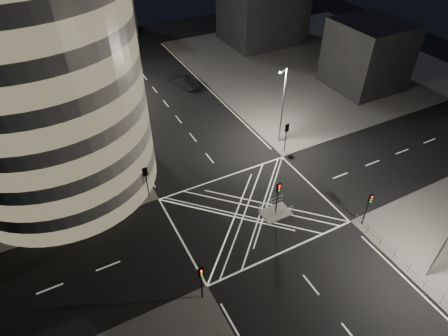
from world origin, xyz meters
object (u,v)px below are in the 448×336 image
street_lamp_right_far (282,104)px  sedan (184,82)px  traffic_signal_nl (201,277)px  street_lamp_left_far (86,69)px  central_island (275,213)px  traffic_signal_island (278,193)px  traffic_signal_fr (286,133)px  traffic_signal_nr (368,204)px  street_lamp_left_near (122,132)px  traffic_signal_fl (146,177)px

street_lamp_right_far → sedan: 20.92m
traffic_signal_nl → street_lamp_left_far: 36.90m
central_island → traffic_signal_island: bearing=0.0°
traffic_signal_nl → traffic_signal_fr: size_ratio=1.00×
traffic_signal_island → central_island: bearing=0.0°
traffic_signal_fr → traffic_signal_nl: bearing=-142.3°
street_lamp_right_far → sedan: bearing=103.8°
traffic_signal_nl → traffic_signal_island: (10.80, 5.30, 0.00)m
street_lamp_right_far → traffic_signal_nr: bearing=-92.3°
traffic_signal_nl → street_lamp_left_near: 18.99m
street_lamp_left_far → traffic_signal_nr: bearing=-63.6°
central_island → street_lamp_left_far: 33.95m
traffic_signal_nl → sedan: size_ratio=0.79×
traffic_signal_fr → street_lamp_left_far: size_ratio=0.40×
central_island → traffic_signal_nl: traffic_signal_nl is taller
traffic_signal_island → traffic_signal_fl: bearing=142.5°
central_island → traffic_signal_nl: bearing=-153.9°
street_lamp_right_far → sedan: size_ratio=1.96×
traffic_signal_fl → street_lamp_left_near: street_lamp_left_near is taller
traffic_signal_fl → traffic_signal_nr: (17.60, -13.60, 0.00)m
central_island → traffic_signal_fr: (6.80, 8.30, 2.84)m
traffic_signal_fl → traffic_signal_nr: same height
traffic_signal_fl → street_lamp_left_far: 23.36m
traffic_signal_island → street_lamp_right_far: street_lamp_right_far is taller
street_lamp_right_far → traffic_signal_island: bearing=-125.3°
street_lamp_left_near → sedan: 22.37m
sedan → street_lamp_left_far: bearing=-21.9°
traffic_signal_nl → street_lamp_right_far: 24.27m
traffic_signal_nr → street_lamp_right_far: street_lamp_right_far is taller
traffic_signal_nr → street_lamp_left_near: 26.32m
traffic_signal_nl → street_lamp_right_far: (18.24, 15.80, 2.63)m
traffic_signal_island → traffic_signal_fr: bearing=50.7°
street_lamp_left_far → traffic_signal_nl: bearing=-89.0°
traffic_signal_fl → traffic_signal_nl: (0.00, -13.60, 0.00)m
street_lamp_right_far → sedan: street_lamp_right_far is taller
traffic_signal_island → street_lamp_left_far: 33.61m
traffic_signal_island → street_lamp_right_far: bearing=54.7°
traffic_signal_fl → traffic_signal_island: same height
central_island → sedan: bearing=85.1°
traffic_signal_nr → sedan: (-4.22, 35.60, -2.08)m
traffic_signal_fr → traffic_signal_island: size_ratio=1.00×
traffic_signal_fl → street_lamp_right_far: size_ratio=0.40×
traffic_signal_nl → street_lamp_right_far: bearing=40.9°
street_lamp_left_far → sedan: street_lamp_left_far is taller
traffic_signal_fl → traffic_signal_nl: bearing=-90.0°
traffic_signal_fl → traffic_signal_fr: size_ratio=1.00×
traffic_signal_fl → street_lamp_left_near: bearing=97.0°
traffic_signal_fr → street_lamp_right_far: bearing=73.9°
central_island → street_lamp_left_near: (-11.44, 13.50, 5.47)m
central_island → street_lamp_left_near: street_lamp_left_near is taller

